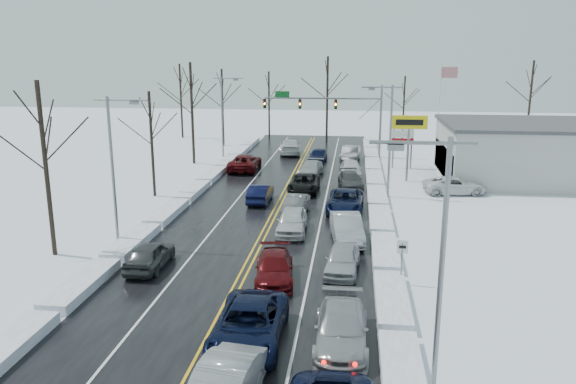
# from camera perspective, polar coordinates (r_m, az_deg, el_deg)

# --- Properties ---
(ground) EXTENTS (160.00, 160.00, 0.00)m
(ground) POSITION_cam_1_polar(r_m,az_deg,el_deg) (37.27, -2.26, -3.90)
(ground) COLOR white
(ground) RESTS_ON ground
(road_surface) EXTENTS (14.00, 84.00, 0.01)m
(road_surface) POSITION_cam_1_polar(r_m,az_deg,el_deg) (39.16, -1.81, -3.00)
(road_surface) COLOR black
(road_surface) RESTS_ON ground
(snow_bank_left) EXTENTS (1.51, 72.00, 0.51)m
(snow_bank_left) POSITION_cam_1_polar(r_m,az_deg,el_deg) (40.95, -12.39, -2.57)
(snow_bank_left) COLOR white
(snow_bank_left) RESTS_ON ground
(snow_bank_right) EXTENTS (1.51, 72.00, 0.51)m
(snow_bank_right) POSITION_cam_1_polar(r_m,az_deg,el_deg) (38.80, 9.38, -3.35)
(snow_bank_right) COLOR white
(snow_bank_right) RESTS_ON ground
(traffic_signal_mast) EXTENTS (13.28, 0.39, 8.00)m
(traffic_signal_mast) POSITION_cam_1_polar(r_m,az_deg,el_deg) (63.34, 4.82, 8.53)
(traffic_signal_mast) COLOR slate
(traffic_signal_mast) RESTS_ON ground
(tires_plus_sign) EXTENTS (3.20, 0.34, 6.00)m
(tires_plus_sign) POSITION_cam_1_polar(r_m,az_deg,el_deg) (51.65, 12.20, 6.50)
(tires_plus_sign) COLOR slate
(tires_plus_sign) RESTS_ON ground
(used_vehicles_sign) EXTENTS (2.20, 0.22, 4.65)m
(used_vehicles_sign) POSITION_cam_1_polar(r_m,az_deg,el_deg) (57.81, 11.59, 5.62)
(used_vehicles_sign) COLOR slate
(used_vehicles_sign) RESTS_ON ground
(speed_limit_sign) EXTENTS (0.55, 0.09, 2.35)m
(speed_limit_sign) POSITION_cam_1_polar(r_m,az_deg,el_deg) (28.86, 11.52, -6.17)
(speed_limit_sign) COLOR slate
(speed_limit_sign) RESTS_ON ground
(flagpole) EXTENTS (1.87, 1.20, 10.00)m
(flagpole) POSITION_cam_1_polar(r_m,az_deg,el_deg) (65.95, 15.24, 8.70)
(flagpole) COLOR silver
(flagpole) RESTS_ON ground
(dealership_building) EXTENTS (20.40, 12.40, 5.30)m
(dealership_building) POSITION_cam_1_polar(r_m,az_deg,el_deg) (56.79, 25.58, 3.71)
(dealership_building) COLOR #AAAAA5
(dealership_building) RESTS_ON ground
(streetlight_se) EXTENTS (3.20, 0.25, 9.00)m
(streetlight_se) POSITION_cam_1_polar(r_m,az_deg,el_deg) (18.29, 14.80, -6.06)
(streetlight_se) COLOR slate
(streetlight_se) RESTS_ON ground
(streetlight_ne) EXTENTS (3.20, 0.25, 9.00)m
(streetlight_ne) POSITION_cam_1_polar(r_m,az_deg,el_deg) (45.52, 10.12, 6.03)
(streetlight_ne) COLOR slate
(streetlight_ne) RESTS_ON ground
(streetlight_sw) EXTENTS (3.20, 0.25, 9.00)m
(streetlight_sw) POSITION_cam_1_polar(r_m,az_deg,el_deg) (34.56, -17.16, 3.15)
(streetlight_sw) COLOR slate
(streetlight_sw) RESTS_ON ground
(streetlight_nw) EXTENTS (3.20, 0.25, 9.00)m
(streetlight_nw) POSITION_cam_1_polar(r_m,az_deg,el_deg) (60.96, -6.54, 8.12)
(streetlight_nw) COLOR slate
(streetlight_nw) RESTS_ON ground
(tree_left_b) EXTENTS (4.00, 4.00, 10.00)m
(tree_left_b) POSITION_cam_1_polar(r_m,az_deg,el_deg) (34.00, -23.68, 5.29)
(tree_left_b) COLOR #2D231C
(tree_left_b) RESTS_ON ground
(tree_left_c) EXTENTS (3.40, 3.40, 8.50)m
(tree_left_c) POSITION_cam_1_polar(r_m,az_deg,el_deg) (46.28, -13.78, 6.76)
(tree_left_c) COLOR #2D231C
(tree_left_c) RESTS_ON ground
(tree_left_d) EXTENTS (4.20, 4.20, 10.50)m
(tree_left_d) POSITION_cam_1_polar(r_m,az_deg,el_deg) (59.60, -9.80, 9.83)
(tree_left_d) COLOR #2D231C
(tree_left_d) RESTS_ON ground
(tree_left_e) EXTENTS (3.80, 3.80, 9.50)m
(tree_left_e) POSITION_cam_1_polar(r_m,az_deg,el_deg) (71.12, -6.70, 10.01)
(tree_left_e) COLOR #2D231C
(tree_left_e) RESTS_ON ground
(tree_far_a) EXTENTS (4.00, 4.00, 10.00)m
(tree_far_a) POSITION_cam_1_polar(r_m,az_deg,el_deg) (78.79, -10.88, 10.49)
(tree_far_a) COLOR #2D231C
(tree_far_a) RESTS_ON ground
(tree_far_b) EXTENTS (3.60, 3.60, 9.00)m
(tree_far_b) POSITION_cam_1_polar(r_m,az_deg,el_deg) (77.09, -1.95, 10.14)
(tree_far_b) COLOR #2D231C
(tree_far_b) RESTS_ON ground
(tree_far_c) EXTENTS (4.40, 4.40, 11.00)m
(tree_far_c) POSITION_cam_1_polar(r_m,az_deg,el_deg) (74.21, 4.03, 11.04)
(tree_far_c) COLOR #2D231C
(tree_far_c) RESTS_ON ground
(tree_far_d) EXTENTS (3.40, 3.40, 8.50)m
(tree_far_d) POSITION_cam_1_polar(r_m,az_deg,el_deg) (75.99, 11.73, 9.54)
(tree_far_d) COLOR #2D231C
(tree_far_d) RESTS_ON ground
(tree_far_e) EXTENTS (4.20, 4.20, 10.50)m
(tree_far_e) POSITION_cam_1_polar(r_m,az_deg,el_deg) (79.35, 23.51, 9.88)
(tree_far_e) COLOR #2D231C
(tree_far_e) RESTS_ON ground
(queued_car_2) EXTENTS (2.78, 5.94, 1.64)m
(queued_car_2) POSITION_cam_1_polar(r_m,az_deg,el_deg) (23.54, -3.97, -15.12)
(queued_car_2) COLOR black
(queued_car_2) RESTS_ON ground
(queued_car_3) EXTENTS (2.49, 4.92, 1.37)m
(queued_car_3) POSITION_cam_1_polar(r_m,az_deg,el_deg) (29.32, -1.38, -8.97)
(queued_car_3) COLOR #4D0A0D
(queued_car_3) RESTS_ON ground
(queued_car_4) EXTENTS (1.99, 4.69, 1.58)m
(queued_car_4) POSITION_cam_1_polar(r_m,az_deg,el_deg) (36.75, 0.40, -4.15)
(queued_car_4) COLOR silver
(queued_car_4) RESTS_ON ground
(queued_car_5) EXTENTS (1.84, 4.31, 1.38)m
(queued_car_5) POSITION_cam_1_polar(r_m,az_deg,el_deg) (40.79, 0.79, -2.30)
(queued_car_5) COLOR #45484B
(queued_car_5) RESTS_ON ground
(queued_car_6) EXTENTS (2.46, 5.24, 1.45)m
(queued_car_6) POSITION_cam_1_polar(r_m,az_deg,el_deg) (47.48, 1.64, 0.04)
(queued_car_6) COLOR black
(queued_car_6) RESTS_ON ground
(queued_car_7) EXTENTS (2.44, 4.81, 1.34)m
(queued_car_7) POSITION_cam_1_polar(r_m,az_deg,el_deg) (53.89, 2.36, 1.71)
(queued_car_7) COLOR #9EA1A6
(queued_car_7) RESTS_ON ground
(queued_car_8) EXTENTS (2.00, 4.33, 1.44)m
(queued_car_8) POSITION_cam_1_polar(r_m,az_deg,el_deg) (60.61, 3.04, 3.08)
(queued_car_8) COLOR black
(queued_car_8) RESTS_ON ground
(queued_car_11) EXTENTS (2.18, 5.23, 1.51)m
(queued_car_11) POSITION_cam_1_polar(r_m,az_deg,el_deg) (23.44, 5.39, -15.27)
(queued_car_11) COLOR #94979B
(queued_car_11) RESTS_ON ground
(queued_car_12) EXTENTS (2.03, 4.41, 1.46)m
(queued_car_12) POSITION_cam_1_polar(r_m,az_deg,el_deg) (30.48, 5.50, -8.12)
(queued_car_12) COLOR #AAACB2
(queued_car_12) RESTS_ON ground
(queued_car_13) EXTENTS (2.39, 5.23, 1.66)m
(queued_car_13) POSITION_cam_1_polar(r_m,az_deg,el_deg) (35.37, 5.96, -4.96)
(queued_car_13) COLOR #9B9DA2
(queued_car_13) RESTS_ON ground
(queued_car_14) EXTENTS (2.79, 5.65, 1.54)m
(queued_car_14) POSITION_cam_1_polar(r_m,az_deg,el_deg) (41.89, 5.82, -1.94)
(queued_car_14) COLOR black
(queued_car_14) RESTS_ON ground
(queued_car_15) EXTENTS (2.51, 4.93, 1.37)m
(queued_car_15) POSITION_cam_1_polar(r_m,az_deg,el_deg) (49.07, 6.35, 0.41)
(queued_car_15) COLOR #393B3D
(queued_car_15) RESTS_ON ground
(queued_car_16) EXTENTS (2.19, 5.01, 1.68)m
(queued_car_16) POSITION_cam_1_polar(r_m,az_deg,el_deg) (52.96, 6.36, 1.42)
(queued_car_16) COLOR silver
(queued_car_16) RESTS_ON ground
(queued_car_17) EXTENTS (2.20, 5.22, 1.68)m
(queued_car_17) POSITION_cam_1_polar(r_m,az_deg,el_deg) (61.12, 6.34, 3.11)
(queued_car_17) COLOR #383A3D
(queued_car_17) RESTS_ON ground
(oncoming_car_0) EXTENTS (1.54, 4.38, 1.44)m
(oncoming_car_0) POSITION_cam_1_polar(r_m,az_deg,el_deg) (44.22, -2.82, -1.02)
(oncoming_car_0) COLOR black
(oncoming_car_0) RESTS_ON ground
(oncoming_car_1) EXTENTS (2.80, 5.93, 1.64)m
(oncoming_car_1) POSITION_cam_1_polar(r_m,az_deg,el_deg) (56.21, -4.39, 2.20)
(oncoming_car_1) COLOR #49090C
(oncoming_car_1) RESTS_ON ground
(oncoming_car_2) EXTENTS (2.97, 6.08, 1.70)m
(oncoming_car_2) POSITION_cam_1_polar(r_m,az_deg,el_deg) (65.32, 0.22, 3.89)
(oncoming_car_2) COLOR silver
(oncoming_car_2) RESTS_ON ground
(oncoming_car_3) EXTENTS (1.77, 4.39, 1.50)m
(oncoming_car_3) POSITION_cam_1_polar(r_m,az_deg,el_deg) (31.84, -13.80, -7.49)
(oncoming_car_3) COLOR #383A3D
(oncoming_car_3) RESTS_ON ground
(parked_car_0) EXTENTS (5.45, 3.03, 1.44)m
(parked_car_0) POSITION_cam_1_polar(r_m,az_deg,el_deg) (48.79, 16.55, -0.17)
(parked_car_0) COLOR white
(parked_car_0) RESTS_ON ground
(parked_car_1) EXTENTS (2.52, 5.33, 1.50)m
(parked_car_1) POSITION_cam_1_polar(r_m,az_deg,el_deg) (53.22, 18.92, 0.80)
(parked_car_1) COLOR #414446
(parked_car_1) RESTS_ON ground
(parked_car_2) EXTENTS (1.67, 4.04, 1.37)m
(parked_car_2) POSITION_cam_1_polar(r_m,az_deg,el_deg) (58.30, 15.77, 2.13)
(parked_car_2) COLOR black
(parked_car_2) RESTS_ON ground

